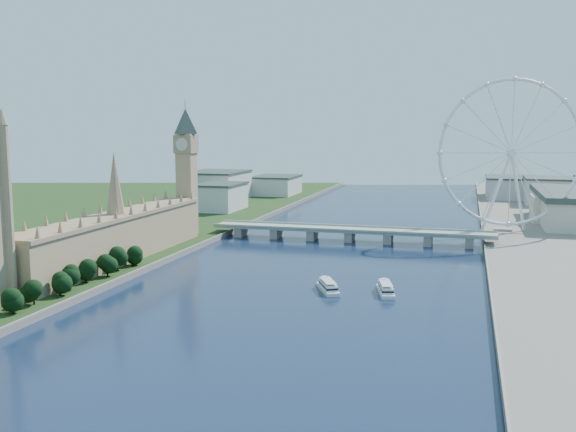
% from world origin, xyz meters
% --- Properties ---
extents(ground, '(2000.00, 2000.00, 0.00)m').
position_xyz_m(ground, '(0.00, 0.00, 0.00)').
color(ground, '#1B2C4D').
rests_on(ground, ground).
extents(tree_row, '(9.24, 201.24, 22.20)m').
position_xyz_m(tree_row, '(-113.00, 66.00, 9.48)').
color(tree_row, black).
rests_on(tree_row, ground).
extents(parliament_range, '(24.00, 200.00, 70.00)m').
position_xyz_m(parliament_range, '(-128.00, 170.00, 18.48)').
color(parliament_range, tan).
rests_on(parliament_range, ground).
extents(big_ben, '(20.02, 20.02, 110.00)m').
position_xyz_m(big_ben, '(-128.00, 278.00, 66.57)').
color(big_ben, tan).
rests_on(big_ben, ground).
extents(westminster_bridge, '(220.00, 22.00, 9.50)m').
position_xyz_m(westminster_bridge, '(0.00, 300.00, 6.63)').
color(westminster_bridge, gray).
rests_on(westminster_bridge, ground).
extents(london_eye, '(113.60, 39.12, 124.30)m').
position_xyz_m(london_eye, '(119.98, 355.08, 67.52)').
color(london_eye, silver).
rests_on(london_eye, ground).
extents(county_hall, '(54.00, 144.00, 35.00)m').
position_xyz_m(county_hall, '(175.00, 430.00, 0.00)').
color(county_hall, beige).
rests_on(county_hall, ground).
extents(city_skyline, '(505.00, 280.00, 32.00)m').
position_xyz_m(city_skyline, '(39.22, 560.08, 16.96)').
color(city_skyline, beige).
rests_on(city_skyline, ground).
extents(tour_boat_near, '(19.37, 29.61, 6.46)m').
position_xyz_m(tour_boat_near, '(16.15, 142.08, 0.00)').
color(tour_boat_near, silver).
rests_on(tour_boat_near, ground).
extents(tour_boat_far, '(14.29, 30.00, 6.42)m').
position_xyz_m(tour_boat_far, '(46.86, 145.45, 0.00)').
color(tour_boat_far, silver).
rests_on(tour_boat_far, ground).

